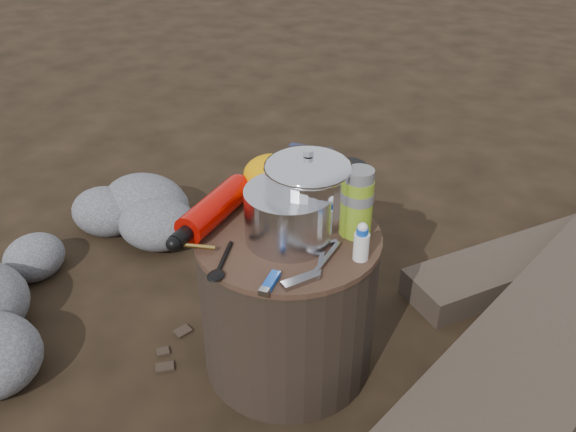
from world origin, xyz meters
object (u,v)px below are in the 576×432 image
at_px(travel_mug, 348,188).
at_px(stump, 288,301).
at_px(log_main, 575,312).
at_px(thermos, 358,203).
at_px(fuel_bottle, 214,209).
at_px(camping_pot, 308,193).

bearing_deg(travel_mug, stump, -118.45).
xyz_separation_m(log_main, thermos, (-0.57, -0.36, 0.43)).
bearing_deg(fuel_bottle, log_main, 29.10).
bearing_deg(fuel_bottle, stump, 8.87).
height_order(log_main, fuel_bottle, fuel_bottle).
relative_size(camping_pot, fuel_bottle, 0.66).
xyz_separation_m(fuel_bottle, thermos, (0.35, 0.09, 0.05)).
height_order(stump, thermos, thermos).
distance_m(camping_pot, travel_mug, 0.15).
relative_size(thermos, travel_mug, 1.37).
relative_size(log_main, thermos, 11.02).
bearing_deg(stump, thermos, 25.15).
relative_size(stump, thermos, 2.62).
distance_m(fuel_bottle, thermos, 0.36).
distance_m(log_main, camping_pot, 0.91).
bearing_deg(travel_mug, fuel_bottle, -146.16).
bearing_deg(log_main, stump, -130.56).
bearing_deg(fuel_bottle, camping_pot, 18.73).
height_order(thermos, travel_mug, thermos).
height_order(stump, camping_pot, camping_pot).
height_order(fuel_bottle, thermos, thermos).
xyz_separation_m(thermos, travel_mug, (-0.06, 0.10, -0.02)).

